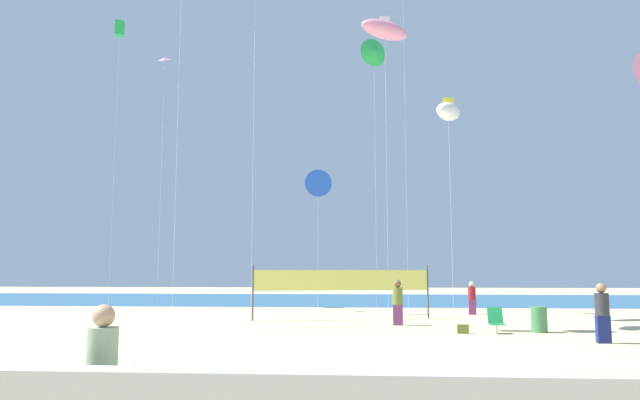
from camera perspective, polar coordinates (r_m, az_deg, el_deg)
name	(u,v)px	position (r m, az deg, el deg)	size (l,w,h in m)	color
ground_plane	(310,348)	(17.23, -0.96, -13.95)	(120.00, 120.00, 0.00)	#D1BC89
ocean_band	(345,299)	(45.60, 2.44, -9.47)	(120.00, 20.00, 0.01)	#28608C
mother_figure	(101,368)	(8.37, -20.17, -14.85)	(0.39, 0.39, 1.72)	#7A3872
toddler_figure	(133,400)	(8.43, -17.48, -17.78)	(0.21, 0.21, 0.94)	#19727A
beachgoer_charcoal_shirt	(602,311)	(20.07, 25.38, -9.56)	(0.41, 0.41, 1.78)	navy
beachgoer_olive_shirt	(398,301)	(24.26, 7.44, -9.55)	(0.41, 0.41, 1.79)	#7A3872
beachgoer_maroon_shirt	(472,297)	(30.72, 14.33, -8.96)	(0.37, 0.37, 1.62)	#7A3872
folding_beach_chair	(496,320)	(21.92, 16.48, -10.92)	(0.52, 0.65, 0.89)	#1E8C4C
trash_barrel	(539,319)	(22.69, 20.21, -10.67)	(0.55, 0.55, 0.90)	#3F7F4C
volleyball_net	(342,282)	(26.78, 2.14, -7.88)	(7.79, 1.85, 2.40)	#4C4C51
beach_handbag	(463,329)	(21.54, 13.50, -11.91)	(0.39, 0.20, 0.31)	olive
kite_green_delta	(374,52)	(33.54, 5.20, 13.89)	(1.47, 0.98, 14.77)	silver
kite_pink_diamond	(164,64)	(35.97, -14.65, 12.51)	(0.61, 0.62, 14.37)	silver
kite_green_box	(120,30)	(41.42, -18.61, 15.17)	(0.77, 0.77, 17.92)	silver
kite_white_inflatable	(448,112)	(24.78, 12.17, 8.26)	(1.58, 2.28, 9.09)	silver
kite_blue_delta	(318,184)	(30.77, -0.21, 1.58)	(1.44, 0.63, 7.33)	silver
kite_pink_inflatable	(385,30)	(29.88, 6.22, 15.85)	(2.67, 1.97, 14.32)	silver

